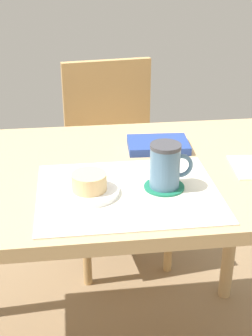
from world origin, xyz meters
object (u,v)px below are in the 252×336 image
pastry_plate (90,192)px  pastry (89,182)px  wooden_chair (114,153)px  dining_table (97,199)px  small_book (158,145)px  coffee_mug (166,165)px

pastry_plate → pastry: pastry is taller
wooden_chair → dining_table: bearing=73.1°
dining_table → wooden_chair: bearing=80.5°
pastry → dining_table: bearing=79.4°
small_book → coffee_mug: bearing=-93.6°
pastry → pastry_plate: bearing=180.0°
wooden_chair → coffee_mug: coffee_mug is taller
pastry → small_book: size_ratio=0.48×
pastry → coffee_mug: (0.19, 0.01, 0.03)m
dining_table → coffee_mug: coffee_mug is taller
coffee_mug → small_book: bearing=83.4°
small_book → pastry_plate: bearing=-127.0°
pastry → small_book: bearing=50.0°
pastry_plate → coffee_mug: coffee_mug is taller
wooden_chair → pastry_plate: wooden_chair is taller
wooden_chair → small_book: 0.65m
wooden_chair → pastry: size_ratio=9.93×
wooden_chair → pastry_plate: bearing=72.9°
wooden_chair → small_book: wooden_chair is taller
small_book → wooden_chair: bearing=100.7°
dining_table → coffee_mug: (0.16, -0.13, 0.16)m
pastry → small_book: 0.34m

